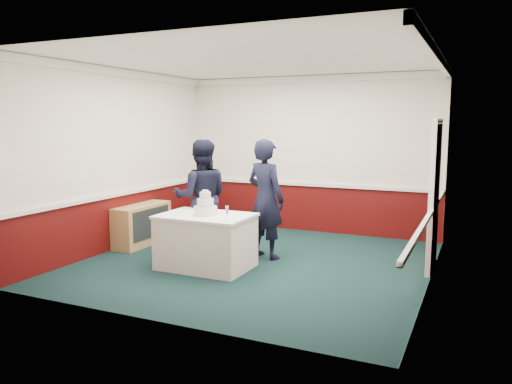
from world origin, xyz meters
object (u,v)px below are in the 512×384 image
at_px(wedding_cake, 205,207).
at_px(person_woman, 266,199).
at_px(champagne_flute, 227,211).
at_px(person_man, 201,197).
at_px(cake_table, 206,241).
at_px(sideboard, 142,225).
at_px(cake_knife, 197,217).

height_order(wedding_cake, person_woman, person_woman).
bearing_deg(champagne_flute, wedding_cake, 150.75).
height_order(champagne_flute, person_man, person_man).
bearing_deg(person_woman, champagne_flute, 104.36).
bearing_deg(cake_table, wedding_cake, 90.00).
bearing_deg(sideboard, champagne_flute, -25.29).
height_order(sideboard, wedding_cake, wedding_cake).
xyz_separation_m(sideboard, person_woman, (2.29, 0.11, 0.58)).
xyz_separation_m(cake_knife, champagne_flute, (0.53, -0.08, 0.14)).
bearing_deg(wedding_cake, person_man, 124.73).
bearing_deg(person_man, champagne_flute, 106.27).
xyz_separation_m(sideboard, wedding_cake, (1.73, -0.77, 0.55)).
relative_size(cake_table, person_man, 0.71).
relative_size(cake_table, wedding_cake, 3.63).
bearing_deg(person_woman, cake_knife, 78.79).
relative_size(sideboard, person_man, 0.65).
bearing_deg(cake_knife, person_man, 92.49).
distance_m(person_man, person_woman, 1.06).
relative_size(wedding_cake, person_man, 0.20).
height_order(cake_table, champagne_flute, champagne_flute).
distance_m(cake_knife, person_man, 1.00).
relative_size(wedding_cake, champagne_flute, 1.78).
bearing_deg(cake_knife, person_woman, 36.98).
bearing_deg(champagne_flute, person_man, 135.29).
distance_m(wedding_cake, person_man, 0.83).
bearing_deg(cake_table, sideboard, 155.90).
xyz_separation_m(cake_table, wedding_cake, (0.00, 0.00, 0.50)).
height_order(sideboard, person_woman, person_woman).
relative_size(wedding_cake, cake_knife, 1.65).
bearing_deg(person_man, cake_table, 95.71).
height_order(sideboard, cake_table, cake_table).
distance_m(cake_table, champagne_flute, 0.78).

